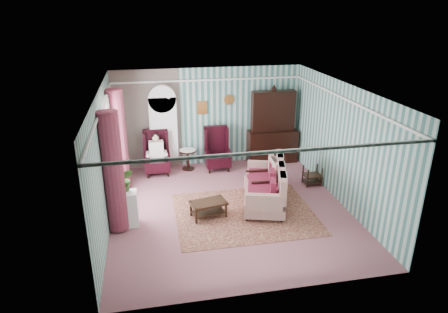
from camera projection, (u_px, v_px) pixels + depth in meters
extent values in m
plane|color=#854D57|center=(229.00, 209.00, 9.57)|extent=(6.00, 6.00, 0.00)
cube|color=#3C6D67|center=(209.00, 117.00, 11.79)|extent=(5.50, 0.02, 2.90)
cube|color=#3C6D67|center=(269.00, 218.00, 6.30)|extent=(5.50, 0.02, 2.90)
cube|color=#3C6D67|center=(104.00, 161.00, 8.55)|extent=(0.02, 6.00, 2.90)
cube|color=#3C6D67|center=(342.00, 144.00, 9.54)|extent=(0.02, 6.00, 2.90)
cube|color=white|center=(230.00, 89.00, 8.52)|extent=(5.50, 6.00, 0.02)
cube|color=#8B4650|center=(147.00, 120.00, 11.45)|extent=(1.90, 0.01, 2.90)
cube|color=silver|center=(230.00, 105.00, 8.64)|extent=(5.50, 6.00, 0.05)
cube|color=white|center=(107.00, 147.00, 9.07)|extent=(0.04, 1.50, 1.90)
cylinder|color=maroon|center=(113.00, 173.00, 8.21)|extent=(0.44, 0.44, 2.60)
cylinder|color=maroon|center=(118.00, 140.00, 10.13)|extent=(0.44, 0.44, 2.60)
cube|color=#BE7332|center=(202.00, 108.00, 11.61)|extent=(0.30, 0.03, 0.38)
cube|color=silver|center=(164.00, 132.00, 11.52)|extent=(0.80, 0.28, 2.24)
cube|color=black|center=(273.00, 125.00, 11.97)|extent=(1.50, 0.56, 2.36)
cube|color=black|center=(157.00, 153.00, 11.30)|extent=(0.76, 0.80, 1.25)
cube|color=black|center=(217.00, 149.00, 11.61)|extent=(0.76, 0.80, 1.25)
cylinder|color=black|center=(188.00, 160.00, 11.71)|extent=(0.50, 0.50, 0.60)
cube|color=black|center=(312.00, 175.00, 10.74)|extent=(0.45, 0.38, 0.54)
cube|color=white|center=(125.00, 209.00, 8.72)|extent=(0.55, 0.35, 0.80)
cube|color=#4F1E1A|center=(244.00, 213.00, 9.35)|extent=(3.20, 2.60, 0.01)
cube|color=beige|center=(264.00, 183.00, 9.69)|extent=(1.63, 2.32, 1.06)
cube|color=beige|center=(262.00, 178.00, 9.99)|extent=(0.85, 0.87, 1.01)
cube|color=black|center=(208.00, 209.00, 9.15)|extent=(0.89, 0.62, 0.38)
imported|color=#1A531C|center=(120.00, 186.00, 8.43)|extent=(0.38, 0.34, 0.39)
imported|color=#184F1D|center=(126.00, 180.00, 8.58)|extent=(0.29, 0.23, 0.52)
imported|color=#1E5119|center=(120.00, 186.00, 8.50)|extent=(0.21, 0.21, 0.35)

